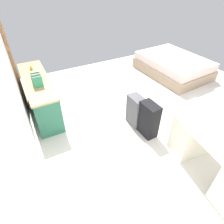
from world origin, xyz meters
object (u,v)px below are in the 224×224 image
Objects in this scene: suitcase_spare_grey at (136,111)px; credenza at (40,95)px; desk at (216,156)px; bed at (173,66)px; computer_mouse at (224,134)px; suitcase_black at (149,120)px; figurine_small at (31,67)px.

credenza is at bearing 47.87° from suitcase_spare_grey.
desk is 0.84× the size of credenza.
bed is at bearing -89.37° from credenza.
bed is at bearing -60.13° from suitcase_spare_grey.
computer_mouse is (-2.70, -1.93, 0.37)m from credenza.
computer_mouse reaches higher than desk.
suitcase_spare_grey is 6.14× the size of computer_mouse.
desk is 15.18× the size of computer_mouse.
desk is 0.77× the size of bed.
suitcase_black is 5.99× the size of figurine_small.
suitcase_black is 6.59× the size of computer_mouse.
figurine_small reaches higher than suitcase_black.
bed is at bearing -32.27° from desk.
computer_mouse is (-1.42, -0.42, 0.44)m from suitcase_spare_grey.
figurine_small is (3.21, 1.88, 0.43)m from desk.
figurine_small reaches higher than credenza.
credenza is at bearing 90.63° from bed.
suitcase_spare_grey is 2.35m from figurine_small.
desk is at bearing -145.80° from credenza.
bed is 3.71m from figurine_small.
suitcase_black is (-1.62, -1.55, -0.05)m from credenza.
figurine_small is at bearing 39.52° from computer_mouse.
computer_mouse is at bearing -162.91° from suitcase_black.
desk is at bearing -166.50° from suitcase_black.
credenza is 0.91× the size of bed.
figurine_small is at bearing 30.29° from desk.
suitcase_black is (1.14, 0.32, -0.05)m from desk.
bed is 17.99× the size of figurine_small.
credenza is 1.98m from suitcase_spare_grey.
bed is (2.80, -1.77, -0.14)m from desk.
suitcase_black is 1.22m from computer_mouse.
suitcase_spare_grey is at bearing -138.88° from figurine_small.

